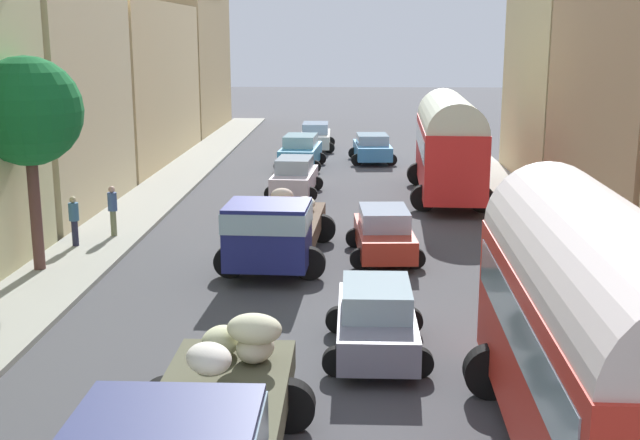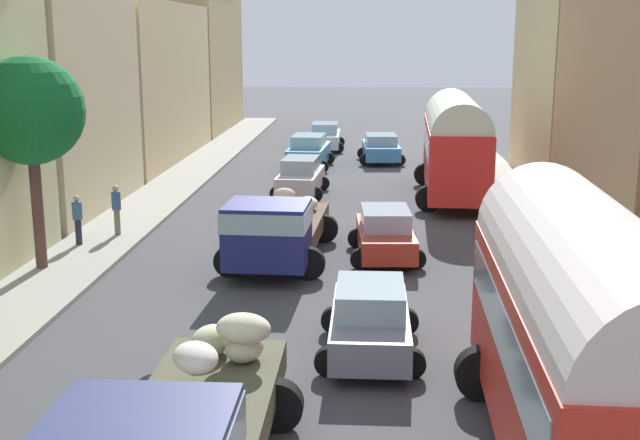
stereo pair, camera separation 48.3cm
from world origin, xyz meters
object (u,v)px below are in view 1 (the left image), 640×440
object	(u,v)px
car_2	(316,136)
car_5	(372,148)
car_3	(376,319)
car_4	(384,233)
parked_bus_0	(599,328)
car_1	(301,152)
pedestrian_0	(74,219)
car_0	(295,177)
parked_bus_1	(449,141)
cargo_truck_1	(276,228)
pedestrian_2	(113,209)

from	to	relation	value
car_2	car_5	xyz separation A→B (m)	(3.20, -4.51, -0.04)
car_3	car_2	bearing A→B (deg)	94.88
car_4	car_5	size ratio (longest dim) A/B	0.98
parked_bus_0	car_1	bearing A→B (deg)	102.15
car_3	car_4	bearing A→B (deg)	86.63
car_5	pedestrian_0	world-z (taller)	pedestrian_0
car_2	car_3	size ratio (longest dim) A/B	1.13
car_0	car_2	world-z (taller)	car_0
parked_bus_1	cargo_truck_1	size ratio (longest dim) A/B	1.28
car_5	parked_bus_1	bearing A→B (deg)	-73.25
car_1	pedestrian_0	xyz separation A→B (m)	(-6.04, -16.33, 0.14)
pedestrian_2	car_2	bearing A→B (deg)	75.38
car_0	car_3	size ratio (longest dim) A/B	1.05
parked_bus_0	cargo_truck_1	distance (m)	12.76
car_0	car_5	bearing A→B (deg)	69.70
car_1	cargo_truck_1	bearing A→B (deg)	-88.76
car_3	pedestrian_0	distance (m)	12.23
car_3	cargo_truck_1	bearing A→B (deg)	112.39
cargo_truck_1	car_3	bearing A→B (deg)	-67.61
car_4	car_3	bearing A→B (deg)	-93.37
pedestrian_2	pedestrian_0	bearing A→B (deg)	-121.90
parked_bus_0	cargo_truck_1	world-z (taller)	parked_bus_0
cargo_truck_1	car_4	distance (m)	3.35
car_1	car_3	distance (m)	24.64
car_0	car_2	size ratio (longest dim) A/B	0.93
parked_bus_0	car_0	world-z (taller)	parked_bus_0
car_4	car_5	distance (m)	19.02
cargo_truck_1	car_2	bearing A→B (deg)	89.84
cargo_truck_1	car_5	distance (m)	20.30
pedestrian_0	pedestrian_2	distance (m)	1.57
parked_bus_0	car_2	xyz separation A→B (m)	(-5.81, 35.81, -1.54)
car_1	car_2	world-z (taller)	car_1
cargo_truck_1	car_5	xyz separation A→B (m)	(3.27, 20.03, -0.38)
car_2	car_0	bearing A→B (deg)	-91.08
cargo_truck_1	car_1	world-z (taller)	cargo_truck_1
car_5	cargo_truck_1	bearing A→B (deg)	-99.28
cargo_truck_1	car_0	distance (m)	10.67
parked_bus_1	cargo_truck_1	xyz separation A→B (m)	(-6.15, -10.45, -1.22)
parked_bus_0	car_5	bearing A→B (deg)	94.76
car_0	car_4	xyz separation A→B (m)	(3.37, -9.65, -0.03)
parked_bus_1	car_3	distance (m)	17.49
car_5	pedestrian_2	distance (m)	19.36
cargo_truck_1	pedestrian_0	size ratio (longest dim) A/B	4.12
car_1	pedestrian_2	distance (m)	15.88
car_3	parked_bus_1	bearing A→B (deg)	78.65
parked_bus_1	car_0	distance (m)	6.54
parked_bus_0	car_2	size ratio (longest dim) A/B	1.90
car_2	car_3	distance (m)	31.27
car_5	car_2	bearing A→B (deg)	125.38
cargo_truck_1	car_1	xyz separation A→B (m)	(-0.38, 17.82, -0.29)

